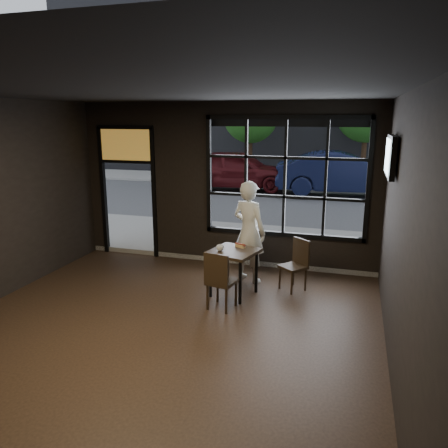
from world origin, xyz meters
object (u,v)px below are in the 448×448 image
(chair_near, at_px, (222,280))
(man, at_px, (249,232))
(navy_car, at_px, (342,173))
(cafe_table, at_px, (234,272))

(chair_near, distance_m, man, 1.36)
(chair_near, bearing_deg, man, -84.30)
(chair_near, xyz_separation_m, man, (0.12, 1.28, 0.45))
(chair_near, xyz_separation_m, navy_car, (1.39, 10.51, 0.42))
(navy_car, bearing_deg, cafe_table, 165.34)
(cafe_table, relative_size, navy_car, 0.16)
(chair_near, bearing_deg, navy_car, -86.62)
(cafe_table, distance_m, chair_near, 0.57)
(cafe_table, height_order, chair_near, chair_near)
(man, distance_m, navy_car, 9.31)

